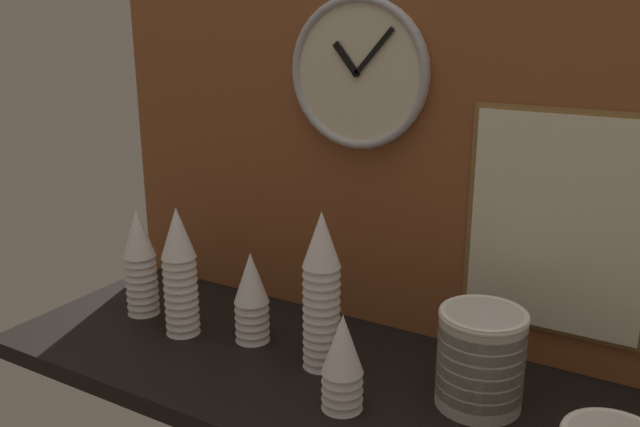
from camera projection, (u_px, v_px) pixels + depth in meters
ground_plane at (349, 384)px, 141.20cm from camera, size 160.00×56.00×4.00cm
wall_tiled_back at (410, 107)px, 147.27cm from camera, size 160.00×3.00×105.00cm
cup_stack_far_left at (140, 262)px, 166.06cm from camera, size 8.04×8.04×26.95cm
cup_stack_center_right at (342, 362)px, 126.68cm from camera, size 8.04×8.04×19.43cm
cup_stack_left at (180, 271)px, 155.11cm from camera, size 8.04×8.04×30.72cm
cup_stack_center at (322, 291)px, 139.65cm from camera, size 8.04×8.04×34.48cm
cup_stack_center_left at (252, 297)px, 152.93cm from camera, size 8.04×8.04×21.31cm
bowl_stack_right at (481, 356)px, 127.88cm from camera, size 16.74×16.74×19.39cm
wall_clock at (358, 73)px, 148.18cm from camera, size 33.53×2.70×33.53cm
menu_board at (558, 226)px, 135.19cm from camera, size 37.21×1.32×46.94cm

